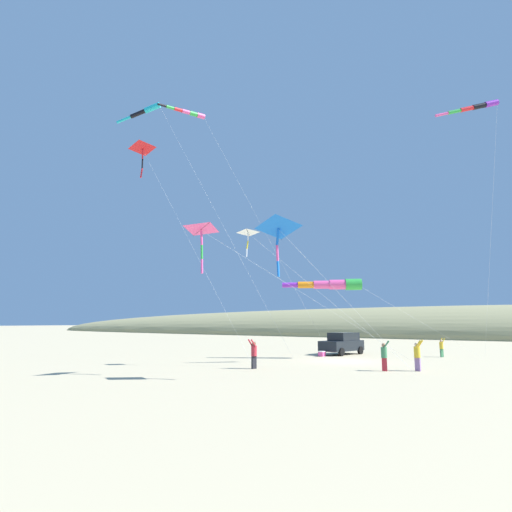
# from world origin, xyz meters

# --- Properties ---
(ground_plane) EXTENTS (600.00, 600.00, 0.00)m
(ground_plane) POSITION_xyz_m (0.00, 0.00, 0.00)
(ground_plane) COLOR #C6B58C
(dune_ridge_grassy) EXTENTS (28.00, 240.00, 11.29)m
(dune_ridge_grassy) POSITION_xyz_m (-55.00, 0.00, 0.00)
(dune_ridge_grassy) COLOR #938E60
(dune_ridge_grassy) RESTS_ON ground_plane
(parked_car) EXTENTS (4.57, 2.70, 1.85)m
(parked_car) POSITION_xyz_m (-5.75, -2.57, 0.95)
(parked_car) COLOR black
(parked_car) RESTS_ON ground_plane
(cooler_box) EXTENTS (0.62, 0.42, 0.42)m
(cooler_box) POSITION_xyz_m (-2.94, -3.17, 0.21)
(cooler_box) COLOR #EF4C93
(cooler_box) RESTS_ON ground_plane
(person_adult_flyer) EXTENTS (0.45, 0.56, 1.76)m
(person_adult_flyer) POSITION_xyz_m (3.39, 5.72, 0.96)
(person_adult_flyer) COLOR #8E6B9E
(person_adult_flyer) RESTS_ON ground_plane
(person_child_green_jacket) EXTENTS (0.54, 0.50, 1.49)m
(person_child_green_jacket) POSITION_xyz_m (-7.61, 5.03, 0.81)
(person_child_green_jacket) COLOR #3D7F51
(person_child_green_jacket) RESTS_ON ground_plane
(person_child_grey_jacket) EXTENTS (0.48, 0.58, 1.71)m
(person_child_grey_jacket) POSITION_xyz_m (4.42, 4.15, 0.93)
(person_child_grey_jacket) COLOR #B72833
(person_child_grey_jacket) RESTS_ON ground_plane
(person_bystander_far) EXTENTS (0.60, 0.52, 1.74)m
(person_bystander_far) POSITION_xyz_m (7.59, -2.69, 0.95)
(person_bystander_far) COLOR #232328
(person_bystander_far) RESTS_ON ground_plane
(kite_windsock_checkered_midright) EXTENTS (15.31, 7.01, 19.91)m
(kite_windsock_checkered_midright) POSITION_xyz_m (5.45, -10.59, 19.56)
(kite_windsock_checkered_midright) COLOR #EF4C93
(kite_windsock_checkered_midright) RESTS_ON ground_plane
(kite_windsock_red_high_left) EXTENTS (10.28, 12.36, 6.05)m
(kite_windsock_red_high_left) POSITION_xyz_m (-1.29, -1.35, 5.60)
(kite_windsock_red_high_left) COLOR green
(kite_windsock_red_high_left) RESTS_ON ground_plane
(kite_windsock_white_trailing) EXTENTS (9.96, 3.75, 17.93)m
(kite_windsock_white_trailing) POSITION_xyz_m (-1.77, 9.30, 17.28)
(kite_windsock_white_trailing) COLOR purple
(kite_windsock_white_trailing) RESTS_ON ground_plane
(kite_delta_orange_high_right) EXTENTS (6.28, 5.86, 7.86)m
(kite_delta_orange_high_right) POSITION_xyz_m (11.40, 1.37, 7.31)
(kite_delta_orange_high_right) COLOR blue
(kite_delta_orange_high_right) RESTS_ON ground_plane
(kite_delta_black_fish_shape) EXTENTS (10.95, 9.58, 8.04)m
(kite_delta_black_fish_shape) POSITION_xyz_m (12.22, -2.96, 7.65)
(kite_delta_black_fish_shape) COLOR #EF4C93
(kite_delta_black_fish_shape) RESTS_ON ground_plane
(kite_windsock_purple_drifting) EXTENTS (6.42, 14.46, 22.07)m
(kite_windsock_purple_drifting) POSITION_xyz_m (5.34, -16.02, 21.38)
(kite_windsock_purple_drifting) COLOR #1EB7C6
(kite_windsock_purple_drifting) RESTS_ON ground_plane
(kite_delta_blue_topmost) EXTENTS (4.93, 9.51, 8.76)m
(kite_delta_blue_topmost) POSITION_xyz_m (6.87, -3.61, 8.48)
(kite_delta_blue_topmost) COLOR white
(kite_delta_blue_topmost) RESTS_ON ground_plane
(kite_delta_long_streamer_left) EXTENTS (1.82, 13.00, 17.58)m
(kite_delta_long_streamer_left) POSITION_xyz_m (6.52, -14.67, 17.05)
(kite_delta_long_streamer_left) COLOR red
(kite_delta_long_streamer_left) RESTS_ON ground_plane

